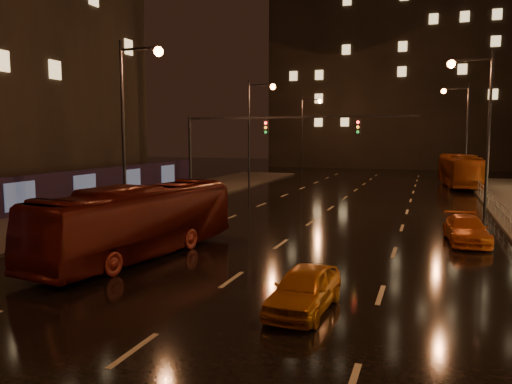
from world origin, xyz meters
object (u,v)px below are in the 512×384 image
at_px(bus_red, 139,221).
at_px(bus_curb, 459,171).
at_px(taxi_far, 466,230).
at_px(taxi_near, 304,289).
at_px(pedestrian_c, 49,216).

distance_m(bus_red, bus_curb, 37.15).
bearing_deg(taxi_far, taxi_near, -119.43).
relative_size(taxi_near, taxi_far, 0.88).
xyz_separation_m(bus_red, bus_curb, (13.84, 34.47, 0.10)).
bearing_deg(taxi_near, bus_curb, 84.83).
relative_size(bus_red, pedestrian_c, 6.12).
height_order(bus_curb, taxi_far, bus_curb).
height_order(taxi_near, taxi_far, taxi_near).
distance_m(bus_red, taxi_near, 8.92).
xyz_separation_m(bus_red, taxi_near, (7.93, -4.02, -0.83)).
bearing_deg(bus_curb, pedestrian_c, -127.79).
bearing_deg(pedestrian_c, taxi_far, -51.31).
xyz_separation_m(bus_red, taxi_far, (12.84, 7.23, -0.85)).
distance_m(bus_curb, taxi_far, 27.27).
distance_m(taxi_far, pedestrian_c, 19.90).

